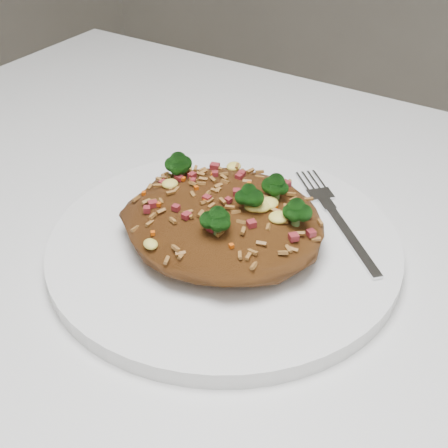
{
  "coord_description": "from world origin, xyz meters",
  "views": [
    {
      "loc": [
        0.11,
        -0.32,
        1.07
      ],
      "look_at": [
        -0.11,
        0.03,
        0.78
      ],
      "focal_mm": 50.0,
      "sensor_mm": 36.0,
      "label": 1
    }
  ],
  "objects_px": {
    "dining_table": "(323,403)",
    "fried_rice": "(225,213)",
    "fork": "(341,224)",
    "plate": "(224,245)"
  },
  "relations": [
    {
      "from": "dining_table",
      "to": "fried_rice",
      "type": "xyz_separation_m",
      "value": [
        -0.11,
        0.03,
        0.13
      ]
    },
    {
      "from": "plate",
      "to": "fork",
      "type": "bearing_deg",
      "value": 43.52
    },
    {
      "from": "plate",
      "to": "fried_rice",
      "type": "relative_size",
      "value": 1.73
    },
    {
      "from": "plate",
      "to": "fried_rice",
      "type": "bearing_deg",
      "value": 25.37
    },
    {
      "from": "plate",
      "to": "fried_rice",
      "type": "height_order",
      "value": "fried_rice"
    },
    {
      "from": "dining_table",
      "to": "fork",
      "type": "xyz_separation_m",
      "value": [
        -0.04,
        0.1,
        0.11
      ]
    },
    {
      "from": "dining_table",
      "to": "fried_rice",
      "type": "relative_size",
      "value": 7.13
    },
    {
      "from": "plate",
      "to": "dining_table",
      "type": "bearing_deg",
      "value": -13.33
    },
    {
      "from": "fork",
      "to": "fried_rice",
      "type": "bearing_deg",
      "value": -93.17
    },
    {
      "from": "plate",
      "to": "fork",
      "type": "relative_size",
      "value": 2.26
    }
  ]
}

